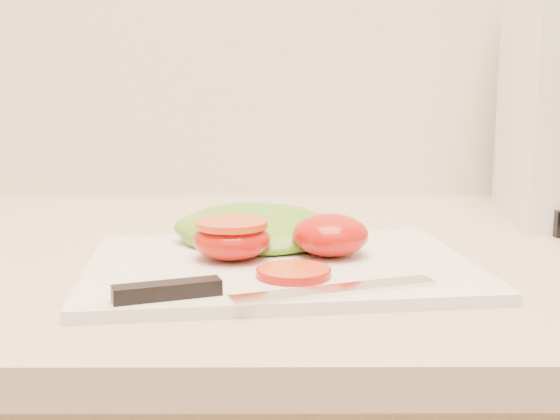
{
  "coord_description": "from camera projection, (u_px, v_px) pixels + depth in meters",
  "views": [
    {
      "loc": [
        -0.16,
        0.95,
        1.1
      ],
      "look_at": [
        -0.16,
        1.58,
        0.99
      ],
      "focal_mm": 45.0,
      "sensor_mm": 36.0,
      "label": 1
    }
  ],
  "objects": [
    {
      "name": "tomato_half_cut",
      "position": [
        232.0,
        238.0,
        0.64
      ],
      "size": [
        0.07,
        0.07,
        0.04
      ],
      "color": "red",
      "rests_on": "cutting_board"
    },
    {
      "name": "knife",
      "position": [
        235.0,
        290.0,
        0.53
      ],
      "size": [
        0.25,
        0.08,
        0.01
      ],
      "rotation": [
        0.0,
        0.0,
        0.35
      ],
      "color": "silver",
      "rests_on": "cutting_board"
    },
    {
      "name": "lettuce_leaf_0",
      "position": [
        257.0,
        229.0,
        0.7
      ],
      "size": [
        0.18,
        0.14,
        0.03
      ],
      "primitive_type": "ellipsoid",
      "rotation": [
        0.0,
        0.0,
        -0.18
      ],
      "color": "#63A22A",
      "rests_on": "cutting_board"
    },
    {
      "name": "tomato_half_dome",
      "position": [
        330.0,
        235.0,
        0.65
      ],
      "size": [
        0.07,
        0.07,
        0.04
      ],
      "primitive_type": "ellipsoid",
      "color": "red",
      "rests_on": "cutting_board"
    },
    {
      "name": "tomato_slice_0",
      "position": [
        294.0,
        272.0,
        0.58
      ],
      "size": [
        0.06,
        0.06,
        0.01
      ],
      "primitive_type": "cylinder",
      "color": "#F15121",
      "rests_on": "cutting_board"
    },
    {
      "name": "cutting_board",
      "position": [
        280.0,
        266.0,
        0.63
      ],
      "size": [
        0.37,
        0.29,
        0.01
      ],
      "primitive_type": "cube",
      "rotation": [
        0.0,
        0.0,
        0.12
      ],
      "color": "white",
      "rests_on": "counter"
    }
  ]
}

